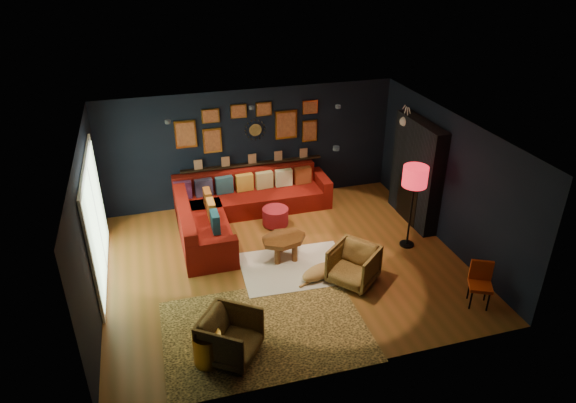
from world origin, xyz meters
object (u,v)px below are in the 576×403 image
object	(u,v)px
armchair_left	(230,335)
armchair_right	(354,263)
coffee_table	(284,241)
pouf	(275,216)
orange_chair	(481,280)
gold_stool	(207,349)
floor_lamp	(415,180)
sectional	(234,209)
dog	(320,270)

from	to	relation	value
armchair_left	armchair_right	bearing A→B (deg)	-28.14
coffee_table	pouf	world-z (taller)	coffee_table
armchair_right	pouf	bearing A→B (deg)	158.53
armchair_left	orange_chair	distance (m)	4.18
armchair_right	gold_stool	distance (m)	3.01
floor_lamp	pouf	bearing A→B (deg)	146.87
orange_chair	armchair_left	bearing A→B (deg)	-152.42
sectional	armchair_left	world-z (taller)	sectional
orange_chair	floor_lamp	world-z (taller)	floor_lamp
sectional	dog	distance (m)	2.65
armchair_left	floor_lamp	bearing A→B (deg)	-27.22
gold_stool	floor_lamp	size ratio (longest dim) A/B	0.30
coffee_table	armchair_right	xyz separation A→B (m)	(0.97, -1.04, 0.00)
armchair_left	orange_chair	world-z (taller)	armchair_left
coffee_table	pouf	xyz separation A→B (m)	(0.17, 1.27, -0.18)
armchair_right	sectional	bearing A→B (deg)	170.60
sectional	pouf	world-z (taller)	sectional
pouf	orange_chair	bearing A→B (deg)	-53.08
gold_stool	floor_lamp	xyz separation A→B (m)	(4.24, 2.04, 1.18)
coffee_table	sectional	bearing A→B (deg)	111.42
armchair_left	floor_lamp	size ratio (longest dim) A/B	0.46
sectional	gold_stool	distance (m)	4.06
pouf	floor_lamp	distance (m)	3.01
sectional	dog	size ratio (longest dim) A/B	3.29
armchair_right	floor_lamp	size ratio (longest dim) A/B	0.45
sectional	gold_stool	world-z (taller)	sectional
sectional	orange_chair	bearing A→B (deg)	-48.16
coffee_table	orange_chair	world-z (taller)	orange_chair
dog	armchair_left	bearing A→B (deg)	-163.42
dog	sectional	bearing A→B (deg)	93.29
armchair_left	gold_stool	size ratio (longest dim) A/B	1.53
coffee_table	armchair_left	xyz separation A→B (m)	(-1.43, -2.23, 0.01)
sectional	orange_chair	world-z (taller)	sectional
armchair_left	gold_stool	bearing A→B (deg)	132.74
pouf	armchair_left	bearing A→B (deg)	-114.57
gold_stool	orange_chair	world-z (taller)	orange_chair
orange_chair	floor_lamp	size ratio (longest dim) A/B	0.45
pouf	gold_stool	bearing A→B (deg)	-118.74
pouf	orange_chair	size ratio (longest dim) A/B	0.71
sectional	armchair_right	distance (m)	3.13
gold_stool	orange_chair	xyz separation A→B (m)	(4.52, 0.11, 0.19)
dog	gold_stool	bearing A→B (deg)	-167.18
sectional	coffee_table	bearing A→B (deg)	-68.58
sectional	armchair_right	bearing A→B (deg)	-58.90
pouf	dog	distance (m)	2.08
orange_chair	gold_stool	bearing A→B (deg)	-151.95
sectional	dog	world-z (taller)	sectional
floor_lamp	coffee_table	bearing A→B (deg)	174.75
coffee_table	dog	distance (m)	0.93
sectional	pouf	bearing A→B (deg)	-23.70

